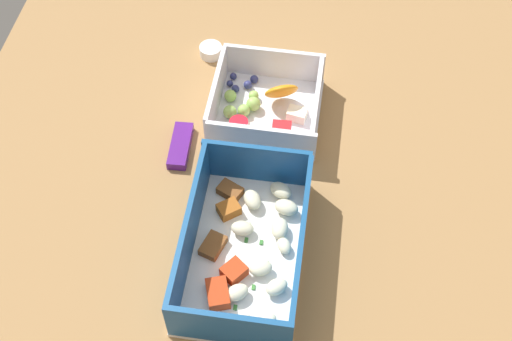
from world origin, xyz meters
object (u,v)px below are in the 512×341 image
at_px(fruit_bowl, 265,107).
at_px(paper_cup_liner, 211,51).
at_px(candy_bar, 180,146).
at_px(pasta_container, 246,245).

xyz_separation_m(fruit_bowl, paper_cup_liner, (0.11, 0.09, -0.01)).
relative_size(fruit_bowl, paper_cup_liner, 4.54).
distance_m(fruit_bowl, candy_bar, 0.12).
bearing_deg(candy_bar, pasta_container, -143.27).
distance_m(pasta_container, paper_cup_liner, 0.33).
xyz_separation_m(pasta_container, paper_cup_liner, (0.32, 0.10, -0.01)).
height_order(candy_bar, paper_cup_liner, paper_cup_liner).
relative_size(fruit_bowl, candy_bar, 2.08).
relative_size(pasta_container, fruit_bowl, 1.50).
relative_size(pasta_container, paper_cup_liner, 6.82).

